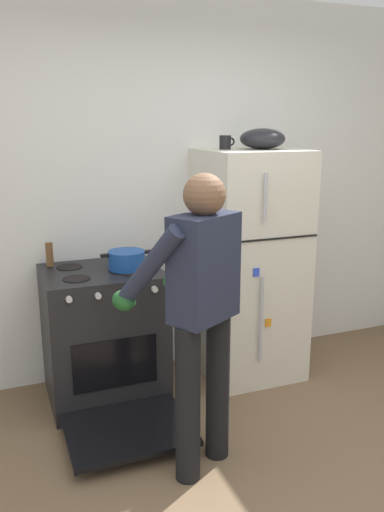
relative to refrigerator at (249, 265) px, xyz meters
The scene contains 8 objects.
kitchen_wall_back 0.85m from the refrigerator, 145.17° to the left, with size 6.00×0.10×2.70m, color white.
refrigerator is the anchor object (origin of this frame).
stove_range 1.15m from the refrigerator, behind, with size 0.76×1.21×0.90m.
person_cook 1.22m from the refrigerator, 129.51° to the right, with size 0.65×0.69×1.60m.
red_pot 0.93m from the refrigerator, behind, with size 0.34×0.24×0.12m.
coffee_mug 0.89m from the refrigerator, 164.17° to the left, with size 0.11×0.08×0.10m.
pepper_mill 1.40m from the refrigerator, behind, with size 0.05×0.05×0.16m, color brown.
mixing_bowl 0.90m from the refrigerator, ahead, with size 0.31×0.31×0.14m, color black.
Camera 1 is at (-1.18, -1.73, 1.83)m, focal length 37.00 mm.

